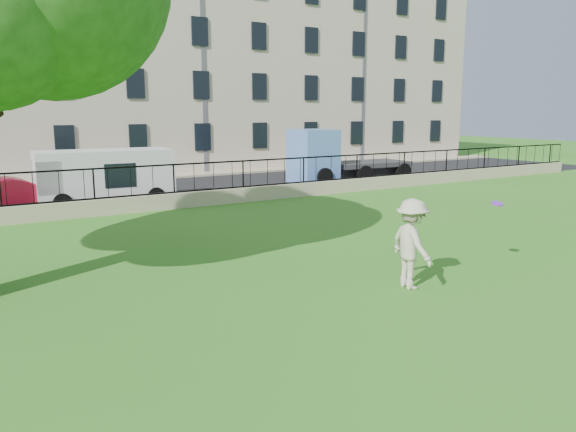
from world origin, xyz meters
TOP-DOWN VIEW (x-y plane):
  - ground at (0.00, 0.00)m, footprint 120.00×120.00m
  - retaining_wall at (0.00, 12.00)m, footprint 50.00×0.40m
  - iron_railing at (0.00, 12.00)m, footprint 50.00×0.05m
  - street at (0.00, 16.70)m, footprint 60.00×9.00m
  - sidewalk at (0.00, 21.90)m, footprint 60.00×1.40m
  - building_row at (0.00, 27.57)m, footprint 56.40×10.40m
  - man at (0.69, -0.14)m, footprint 0.92×1.35m
  - frisbee at (3.29, -0.21)m, footprint 0.35×0.34m
  - red_sedan at (-5.32, 14.40)m, footprint 4.03×1.70m
  - white_van at (-2.00, 14.40)m, footprint 5.33×2.36m
  - blue_truck at (11.23, 15.40)m, footprint 6.75×2.70m

SIDE VIEW (x-z plane):
  - ground at x=0.00m, z-range 0.00..0.00m
  - street at x=0.00m, z-range 0.00..0.01m
  - sidewalk at x=0.00m, z-range 0.00..0.12m
  - retaining_wall at x=0.00m, z-range 0.00..0.60m
  - red_sedan at x=-5.32m, z-range 0.00..1.29m
  - man at x=0.69m, z-range 0.00..1.93m
  - white_van at x=-2.00m, z-range 0.00..2.19m
  - iron_railing at x=0.00m, z-range 0.59..1.72m
  - blue_truck at x=11.23m, z-range 0.00..2.78m
  - frisbee at x=3.29m, z-range 1.55..1.67m
  - building_row at x=0.00m, z-range 0.02..13.82m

